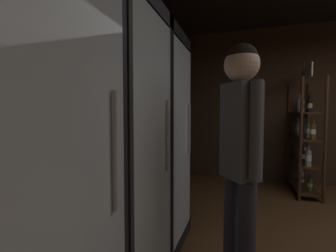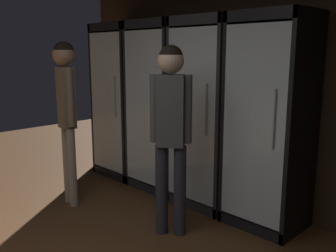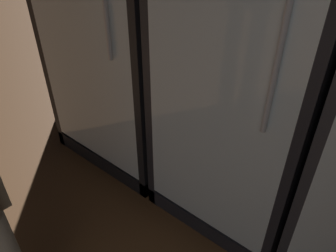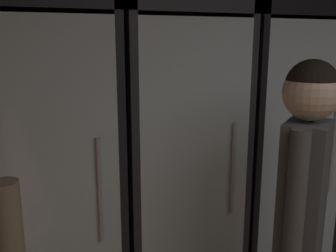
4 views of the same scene
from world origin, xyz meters
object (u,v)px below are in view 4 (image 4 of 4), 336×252
cooler_center (171,175)px  shopper_near (301,213)px  cooler_left (44,195)px  cooler_right (268,159)px

cooler_center → shopper_near: bearing=-75.1°
cooler_left → shopper_near: cooler_left is taller
shopper_near → cooler_right: bearing=59.0°
cooler_center → shopper_near: 0.86m
cooler_center → shopper_near: size_ratio=1.17×
cooler_right → cooler_left: bearing=180.0°
shopper_near → cooler_center: bearing=104.9°
cooler_center → cooler_right: same height
cooler_left → shopper_near: bearing=-41.4°
cooler_right → shopper_near: (-0.50, -0.83, 0.08)m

